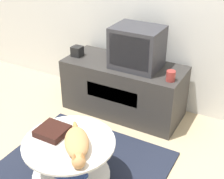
{
  "coord_description": "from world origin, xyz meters",
  "views": [
    {
      "loc": [
        1.25,
        -1.51,
        1.95
      ],
      "look_at": [
        0.09,
        0.58,
        0.64
      ],
      "focal_mm": 50.0,
      "sensor_mm": 36.0,
      "label": 1
    }
  ],
  "objects": [
    {
      "name": "coffee_table",
      "position": [
        0.05,
        -0.03,
        0.31
      ],
      "size": [
        0.71,
        0.71,
        0.46
      ],
      "color": "#B2B2B7",
      "rests_on": "rug"
    },
    {
      "name": "mug",
      "position": [
        0.45,
        1.08,
        0.64
      ],
      "size": [
        0.09,
        0.09,
        0.1
      ],
      "color": "#99332D",
      "rests_on": "tv_stand"
    },
    {
      "name": "tv",
      "position": [
        0.03,
        1.22,
        0.81
      ],
      "size": [
        0.5,
        0.39,
        0.43
      ],
      "color": "#333338",
      "rests_on": "tv_stand"
    },
    {
      "name": "cat",
      "position": [
        0.16,
        -0.08,
        0.53
      ],
      "size": [
        0.38,
        0.46,
        0.12
      ],
      "rotation": [
        0.0,
        0.0,
        -0.91
      ],
      "color": "tan",
      "rests_on": "coffee_table"
    },
    {
      "name": "dvd_box",
      "position": [
        -0.11,
        -0.02,
        0.5
      ],
      "size": [
        0.23,
        0.22,
        0.05
      ],
      "color": "black",
      "rests_on": "coffee_table"
    },
    {
      "name": "tv_stand",
      "position": [
        -0.12,
        1.22,
        0.3
      ],
      "size": [
        1.32,
        0.56,
        0.59
      ],
      "color": "#33302D",
      "rests_on": "ground_plane"
    },
    {
      "name": "speaker",
      "position": [
        -0.68,
        1.16,
        0.65
      ],
      "size": [
        0.11,
        0.11,
        0.11
      ],
      "color": "black",
      "rests_on": "tv_stand"
    }
  ]
}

